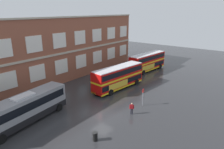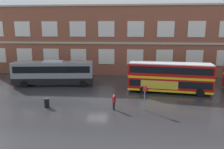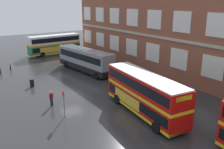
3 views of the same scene
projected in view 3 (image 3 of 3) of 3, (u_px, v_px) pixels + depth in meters
ground_plane at (85, 90)px, 31.51m from camera, size 120.00×120.00×0.00m
brick_terminal_building at (185, 35)px, 36.47m from camera, size 51.94×8.19×12.65m
double_decker_near at (55, 44)px, 52.05m from camera, size 3.40×11.14×4.07m
double_decker_middle at (144, 93)px, 24.45m from camera, size 11.22×3.81×4.07m
touring_coach at (85, 60)px, 39.25m from camera, size 12.23×4.07×3.80m
waiting_passenger at (51, 98)px, 26.50m from camera, size 0.45×0.58×1.70m
bus_stand_flag at (64, 101)px, 23.74m from camera, size 0.44×0.10×2.70m
station_litter_bin at (32, 83)px, 32.62m from camera, size 0.60×0.60×1.03m
safety_bollard_west at (10, 67)px, 40.28m from camera, size 0.19×0.19×0.95m
safety_bollard_east at (1, 71)px, 37.95m from camera, size 0.19×0.19×0.95m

